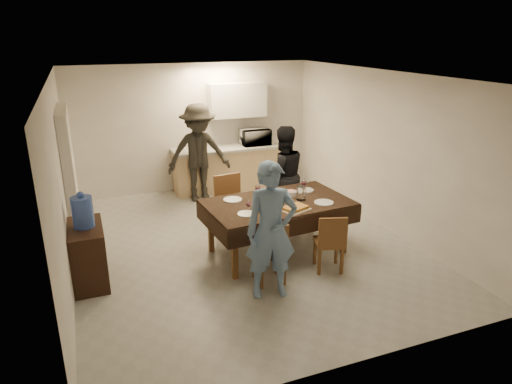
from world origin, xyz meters
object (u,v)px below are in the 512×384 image
(console, at_px, (88,255))
(savoury_tart, at_px, (295,208))
(person_kitchen, at_px, (199,153))
(water_jug, at_px, (83,212))
(microwave, at_px, (255,137))
(person_far, at_px, (283,175))
(wine_bottle, at_px, (273,191))
(water_pitcher, at_px, (301,193))
(dining_table, at_px, (278,204))
(person_near, at_px, (271,231))

(console, xyz_separation_m, savoury_tart, (2.78, -0.47, 0.44))
(savoury_tart, bearing_deg, console, 170.35)
(console, relative_size, person_kitchen, 0.45)
(console, distance_m, person_kitchen, 3.42)
(water_jug, height_order, microwave, microwave)
(water_jug, relative_size, microwave, 0.67)
(person_far, bearing_deg, wine_bottle, 60.73)
(console, xyz_separation_m, wine_bottle, (2.63, -0.04, 0.57))
(wine_bottle, relative_size, microwave, 0.50)
(person_far, bearing_deg, water_pitcher, 81.39)
(water_jug, bearing_deg, person_far, 16.53)
(savoury_tart, height_order, microwave, microwave)
(microwave, bearing_deg, water_pitcher, 81.05)
(console, xyz_separation_m, water_jug, (0.00, -0.00, 0.60))
(dining_table, xyz_separation_m, microwave, (0.85, 3.12, 0.30))
(microwave, height_order, person_near, person_near)
(dining_table, height_order, water_pitcher, water_pitcher)
(wine_bottle, xyz_separation_m, microwave, (0.90, 3.07, 0.11))
(dining_table, xyz_separation_m, console, (-2.68, 0.09, -0.38))
(console, relative_size, wine_bottle, 2.87)
(console, relative_size, microwave, 1.44)
(console, distance_m, person_far, 3.40)
(dining_table, distance_m, person_far, 1.19)
(wine_bottle, bearing_deg, water_pitcher, -14.04)
(wine_bottle, relative_size, savoury_tart, 0.79)
(water_jug, bearing_deg, water_pitcher, -2.69)
(water_pitcher, xyz_separation_m, person_far, (0.20, 1.10, -0.07))
(water_pitcher, height_order, person_kitchen, person_kitchen)
(water_pitcher, relative_size, person_far, 0.12)
(wine_bottle, height_order, water_pitcher, wine_bottle)
(console, height_order, person_far, person_far)
(dining_table, xyz_separation_m, person_kitchen, (-0.50, 2.67, 0.18))
(dining_table, relative_size, savoury_tart, 5.69)
(wine_bottle, relative_size, person_near, 0.17)
(wine_bottle, xyz_separation_m, savoury_tart, (0.15, -0.43, -0.13))
(water_pitcher, height_order, microwave, microwave)
(console, xyz_separation_m, person_near, (2.13, -1.14, 0.47))
(wine_bottle, relative_size, person_far, 0.18)
(dining_table, height_order, wine_bottle, wine_bottle)
(dining_table, xyz_separation_m, water_jug, (-2.68, 0.09, 0.22))
(water_pitcher, bearing_deg, savoury_tart, -127.15)
(wine_bottle, height_order, person_kitchen, person_kitchen)
(savoury_tart, distance_m, microwave, 3.59)
(dining_table, relative_size, person_near, 1.25)
(microwave, bearing_deg, console, 40.63)
(savoury_tart, xyz_separation_m, person_near, (-0.65, -0.67, 0.03))
(wine_bottle, bearing_deg, microwave, 73.67)
(water_jug, relative_size, person_near, 0.23)
(wine_bottle, height_order, person_near, person_near)
(dining_table, relative_size, water_jug, 5.42)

